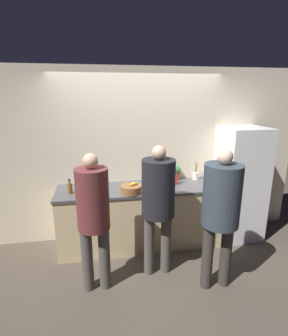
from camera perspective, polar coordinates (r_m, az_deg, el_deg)
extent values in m
plane|color=#4C4238|center=(3.89, 0.42, -18.87)|extent=(14.00, 14.00, 0.00)
cube|color=beige|center=(4.03, -1.41, 2.70)|extent=(5.20, 0.06, 2.60)
cube|color=beige|center=(4.00, -0.59, -10.53)|extent=(2.39, 0.68, 0.88)
cube|color=#4C4C51|center=(3.82, -0.61, -4.38)|extent=(2.42, 0.71, 0.03)
cube|color=white|center=(4.34, 20.11, -3.19)|extent=(0.64, 0.65, 1.74)
cylinder|color=#99999E|center=(3.94, 20.21, -3.72)|extent=(0.02, 0.02, 0.61)
cylinder|color=#4C4742|center=(3.23, -12.24, -18.86)|extent=(0.13, 0.13, 0.78)
cylinder|color=#4C4742|center=(3.22, -8.59, -18.72)|extent=(0.13, 0.13, 0.78)
cylinder|color=brown|center=(2.88, -11.13, -6.68)|extent=(0.35, 0.35, 0.68)
sphere|color=#DBAD89|center=(2.75, -11.59, 1.51)|extent=(0.16, 0.16, 0.16)
cylinder|color=#4C4742|center=(3.41, 1.09, -16.36)|extent=(0.13, 0.13, 0.79)
cylinder|color=#4C4742|center=(3.45, 4.79, -15.98)|extent=(0.13, 0.13, 0.79)
cylinder|color=black|center=(3.10, 3.15, -4.42)|extent=(0.40, 0.40, 0.69)
sphere|color=#DBAD89|center=(2.98, 3.27, 3.37)|extent=(0.17, 0.17, 0.17)
cylinder|color=#38332D|center=(3.28, 13.64, -18.22)|extent=(0.13, 0.13, 0.80)
cylinder|color=#38332D|center=(3.37, 17.36, -17.54)|extent=(0.13, 0.13, 0.80)
cylinder|color=#333D47|center=(2.98, 16.57, -5.75)|extent=(0.41, 0.41, 0.70)
sphere|color=beige|center=(2.86, 17.24, 2.36)|extent=(0.17, 0.17, 0.17)
cylinder|color=brown|center=(3.57, -2.84, -4.64)|extent=(0.29, 0.29, 0.11)
ellipsoid|color=yellow|center=(3.55, -2.26, -3.49)|extent=(0.15, 0.12, 0.04)
cylinder|color=silver|center=(4.20, 11.18, -1.71)|extent=(0.09, 0.09, 0.12)
cylinder|color=#99754C|center=(4.17, 11.12, -0.31)|extent=(0.01, 0.05, 0.24)
cylinder|color=#99754C|center=(4.18, 11.34, -0.28)|extent=(0.03, 0.05, 0.24)
cylinder|color=#99754C|center=(4.16, 11.30, -0.34)|extent=(0.05, 0.01, 0.24)
cylinder|color=red|center=(3.92, 6.93, -2.48)|extent=(0.06, 0.06, 0.15)
cylinder|color=red|center=(3.89, 6.98, -1.07)|extent=(0.03, 0.03, 0.05)
cylinder|color=black|center=(3.88, 6.99, -0.60)|extent=(0.03, 0.03, 0.02)
cylinder|color=brown|center=(3.68, -15.82, -4.31)|extent=(0.07, 0.07, 0.14)
cylinder|color=brown|center=(3.65, -15.93, -2.93)|extent=(0.03, 0.03, 0.04)
cylinder|color=black|center=(3.64, -15.97, -2.47)|extent=(0.03, 0.03, 0.02)
cylinder|color=#335184|center=(3.56, -13.66, -5.30)|extent=(0.09, 0.09, 0.09)
cylinder|color=white|center=(3.71, -11.77, -4.41)|extent=(0.08, 0.08, 0.08)
cylinder|color=#9E6042|center=(4.16, 7.03, -1.85)|extent=(0.11, 0.11, 0.10)
sphere|color=#2D6B33|center=(4.13, 7.08, -0.44)|extent=(0.14, 0.14, 0.14)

